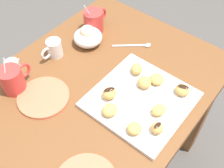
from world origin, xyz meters
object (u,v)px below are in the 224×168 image
object	(u,v)px
coffee_mug_red_right	(94,20)
beignet_7	(144,82)
ice_cream_bowl	(88,36)
chocolate_sauce_pitcher	(12,67)
dining_table	(101,105)
beignet_2	(110,110)
pastry_plate_square	(141,100)
beignet_0	(182,90)
beignet_1	(134,129)
cream_pitcher_white	(53,48)
beignet_5	(157,79)
beignet_8	(159,110)
beignet_4	(137,69)
beignet_6	(157,128)
beignet_3	(109,93)
coffee_mug_red_left	(12,79)
saucer_coral_right	(43,97)

from	to	relation	value
coffee_mug_red_right	beignet_7	xyz separation A→B (m)	(-0.14, -0.36, -0.02)
ice_cream_bowl	chocolate_sauce_pitcher	size ratio (longest dim) A/B	1.29
ice_cream_bowl	coffee_mug_red_right	bearing A→B (deg)	25.22
ice_cream_bowl	beignet_7	world-z (taller)	ice_cream_bowl
dining_table	beignet_2	size ratio (longest dim) A/B	16.44
pastry_plate_square	beignet_0	size ratio (longest dim) A/B	6.24
coffee_mug_red_right	beignet_0	world-z (taller)	coffee_mug_red_right
beignet_1	ice_cream_bowl	bearing A→B (deg)	60.42
cream_pitcher_white	beignet_5	world-z (taller)	cream_pitcher_white
chocolate_sauce_pitcher	beignet_7	distance (m)	0.49
beignet_1	beignet_2	bearing A→B (deg)	87.01
cream_pitcher_white	beignet_1	distance (m)	0.47
coffee_mug_red_right	beignet_8	bearing A→B (deg)	-113.78
beignet_2	beignet_4	size ratio (longest dim) A/B	1.07
beignet_5	beignet_0	bearing A→B (deg)	-82.45
pastry_plate_square	beignet_7	size ratio (longest dim) A/B	6.12
cream_pitcher_white	ice_cream_bowl	distance (m)	0.15
cream_pitcher_white	beignet_6	size ratio (longest dim) A/B	2.61
pastry_plate_square	beignet_5	size ratio (longest dim) A/B	6.20
cream_pitcher_white	beignet_4	world-z (taller)	cream_pitcher_white
pastry_plate_square	coffee_mug_red_right	bearing A→B (deg)	63.40
beignet_3	beignet_6	bearing A→B (deg)	-93.33
cream_pitcher_white	beignet_0	size ratio (longest dim) A/B	2.05
beignet_4	beignet_8	world-z (taller)	beignet_4
beignet_7	ice_cream_bowl	bearing A→B (deg)	80.31
coffee_mug_red_right	cream_pitcher_white	xyz separation A→B (m)	(-0.22, 0.02, -0.01)
coffee_mug_red_right	beignet_4	world-z (taller)	coffee_mug_red_right
coffee_mug_red_right	beignet_7	bearing A→B (deg)	-110.96
coffee_mug_red_left	beignet_3	world-z (taller)	coffee_mug_red_left
dining_table	chocolate_sauce_pitcher	xyz separation A→B (m)	(-0.17, 0.29, 0.17)
beignet_0	dining_table	bearing A→B (deg)	117.19
coffee_mug_red_left	beignet_3	size ratio (longest dim) A/B	2.81
beignet_1	dining_table	bearing A→B (deg)	67.15
beignet_5	beignet_3	bearing A→B (deg)	150.88
pastry_plate_square	beignet_5	bearing A→B (deg)	-0.31
coffee_mug_red_right	beignet_3	xyz separation A→B (m)	(-0.26, -0.30, -0.02)
cream_pitcher_white	beignet_8	size ratio (longest dim) A/B	1.97
saucer_coral_right	beignet_2	world-z (taller)	beignet_2
cream_pitcher_white	chocolate_sauce_pitcher	distance (m)	0.17
coffee_mug_red_right	beignet_2	distance (m)	0.46
dining_table	beignet_2	xyz separation A→B (m)	(-0.09, -0.12, 0.17)
beignet_3	beignet_6	xyz separation A→B (m)	(-0.01, -0.20, -0.00)
beignet_8	beignet_3	bearing A→B (deg)	106.93
ice_cream_bowl	beignet_1	bearing A→B (deg)	-119.58
pastry_plate_square	coffee_mug_red_left	xyz separation A→B (m)	(-0.24, 0.38, 0.04)
dining_table	chocolate_sauce_pitcher	world-z (taller)	chocolate_sauce_pitcher
beignet_2	beignet_3	distance (m)	0.07
coffee_mug_red_left	dining_table	bearing A→B (deg)	-45.81
beignet_7	beignet_8	bearing A→B (deg)	-122.67
beignet_1	beignet_5	bearing A→B (deg)	14.83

